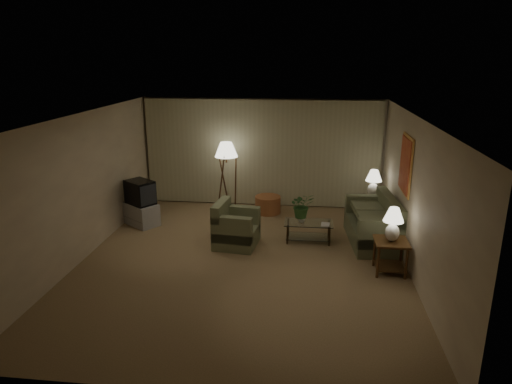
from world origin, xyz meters
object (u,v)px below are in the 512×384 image
at_px(crt_tv, 140,192).
at_px(side_table_near, 391,251).
at_px(tv_cabinet, 142,214).
at_px(vase, 301,218).
at_px(table_lamp_near, 393,221).
at_px(coffee_table, 308,229).
at_px(floor_lamp, 227,175).
at_px(side_table_far, 372,205).
at_px(table_lamp_far, 374,181).
at_px(ottoman, 268,204).
at_px(armchair, 236,229).
at_px(sofa, 372,225).

bearing_deg(crt_tv, side_table_near, 16.80).
relative_size(tv_cabinet, vase, 5.41).
relative_size(table_lamp_near, crt_tv, 0.80).
bearing_deg(coffee_table, side_table_near, -41.03).
distance_m(side_table_near, vase, 2.02).
xyz_separation_m(floor_lamp, vase, (1.86, -1.75, -0.40)).
bearing_deg(table_lamp_near, coffee_table, 138.97).
distance_m(side_table_near, side_table_far, 2.60).
bearing_deg(table_lamp_far, ottoman, 172.13).
height_order(armchair, table_lamp_near, table_lamp_near).
relative_size(table_lamp_far, tv_cabinet, 0.70).
relative_size(side_table_near, table_lamp_near, 0.98).
relative_size(side_table_near, coffee_table, 0.61).
bearing_deg(coffee_table, armchair, -165.60).
relative_size(armchair, crt_tv, 1.36).
height_order(sofa, ottoman, sofa).
height_order(table_lamp_near, coffee_table, table_lamp_near).
relative_size(side_table_far, vase, 3.59).
relative_size(table_lamp_far, crt_tv, 0.83).
distance_m(side_table_far, coffee_table, 1.98).
distance_m(sofa, table_lamp_near, 1.48).
xyz_separation_m(sofa, side_table_near, (0.15, -1.35, 0.03)).
distance_m(sofa, ottoman, 2.78).
distance_m(armchair, vase, 1.35).
bearing_deg(side_table_far, floor_lamp, 173.38).
bearing_deg(armchair, vase, -67.26).
relative_size(armchair, floor_lamp, 0.61).
height_order(table_lamp_far, crt_tv, table_lamp_far).
height_order(tv_cabinet, crt_tv, crt_tv).
bearing_deg(armchair, ottoman, -5.58).
distance_m(side_table_near, crt_tv, 5.51).
xyz_separation_m(side_table_far, table_lamp_near, (-0.00, -2.60, 0.56)).
bearing_deg(vase, ottoman, 116.62).
xyz_separation_m(side_table_near, table_lamp_near, (-0.00, 0.00, 0.54)).
bearing_deg(side_table_far, crt_tv, -171.19).
height_order(side_table_far, coffee_table, side_table_far).
bearing_deg(sofa, ottoman, -129.36).
relative_size(sofa, ottoman, 2.98).
bearing_deg(table_lamp_far, vase, -139.61).
relative_size(table_lamp_near, floor_lamp, 0.36).
xyz_separation_m(tv_cabinet, vase, (3.61, -0.54, 0.25)).
relative_size(armchair, tv_cabinet, 1.15).
bearing_deg(sofa, tv_cabinet, -99.59).
height_order(side_table_near, ottoman, side_table_near).
height_order(side_table_near, table_lamp_far, table_lamp_far).
distance_m(coffee_table, ottoman, 1.96).
bearing_deg(vase, tv_cabinet, 171.44).
height_order(sofa, table_lamp_far, table_lamp_far).
xyz_separation_m(table_lamp_near, floor_lamp, (-3.45, 3.00, -0.07)).
bearing_deg(side_table_near, tv_cabinet, 160.96).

